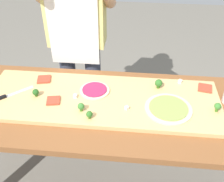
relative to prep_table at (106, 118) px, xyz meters
The scene contains 17 objects.
prep_table is the anchor object (origin of this frame).
cutting_board 0.12m from the prep_table, 130.68° to the left, with size 1.40×0.47×0.03m, color tan.
chefs_knife 0.62m from the prep_table, behind, with size 0.22×0.20×0.02m.
pizza_whole_beet_magenta 0.18m from the prep_table, 129.66° to the left, with size 0.18×0.18×0.02m.
pizza_whole_pesto_green 0.38m from the prep_table, ahead, with size 0.27×0.27×0.02m.
pizza_slice_center 0.33m from the prep_table, behind, with size 0.08×0.08×0.01m, color #BC3D28.
pizza_slice_near_right 0.48m from the prep_table, 156.93° to the left, with size 0.08×0.08×0.01m, color #BC3D28.
pizza_slice_near_left 0.64m from the prep_table, 17.51° to the left, with size 0.08×0.08×0.01m, color #BC3D28.
broccoli_floret_front_mid 0.22m from the prep_table, 116.45° to the right, with size 0.04×0.04×0.05m.
broccoli_floret_back_right 0.39m from the prep_table, 29.12° to the left, with size 0.05×0.05×0.06m.
broccoli_floret_center_right 0.22m from the prep_table, 145.16° to the right, with size 0.04×0.04×0.05m.
broccoli_floret_back_left 0.65m from the prep_table, ahead, with size 0.04×0.04×0.06m.
broccoli_floret_center_left 0.45m from the prep_table, behind, with size 0.04×0.04×0.05m.
cheese_crumble_a 0.23m from the prep_table, behind, with size 0.02×0.02×0.02m, color white.
cheese_crumble_b 0.19m from the prep_table, 22.19° to the right, with size 0.02×0.02×0.02m, color silver.
cheese_crumble_c 0.53m from the prep_table, 27.86° to the left, with size 0.02×0.02×0.02m, color white.
cook_center 0.68m from the prep_table, 116.38° to the left, with size 0.54×0.39×1.67m.
Camera 1 is at (0.16, -1.20, 1.82)m, focal length 43.45 mm.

